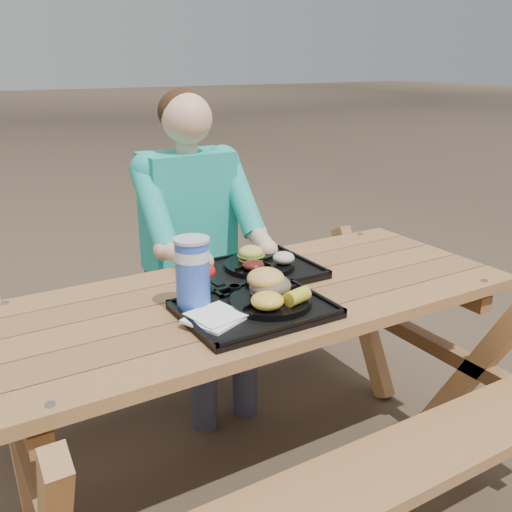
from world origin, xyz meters
TOP-DOWN VIEW (x-y plane):
  - ground at (0.00, 0.00)m, footprint 60.00×60.00m
  - picnic_table at (0.00, 0.00)m, footprint 1.80×1.49m
  - tray_near at (-0.09, -0.15)m, footprint 0.45×0.35m
  - tray_far at (0.08, 0.14)m, footprint 0.45×0.35m
  - plate_near at (-0.04, -0.15)m, footprint 0.26×0.26m
  - plate_far at (0.11, 0.15)m, footprint 0.26×0.26m
  - napkin_stack at (-0.24, -0.16)m, footprint 0.19×0.19m
  - soda_cup at (-0.25, -0.04)m, footprint 0.10×0.10m
  - condiment_bbq at (-0.09, -0.01)m, footprint 0.04×0.04m
  - condiment_mustard at (-0.03, -0.02)m, footprint 0.05×0.05m
  - sandwich at (-0.02, -0.12)m, footprint 0.13×0.13m
  - mac_cheese at (-0.08, -0.21)m, footprint 0.10×0.10m
  - corn_cob at (0.01, -0.22)m, footprint 0.10×0.10m
  - cutlery_far at (-0.11, 0.15)m, footprint 0.04×0.18m
  - burger at (0.09, 0.19)m, footprint 0.10×0.10m
  - baked_beans at (0.05, 0.10)m, footprint 0.08×0.08m
  - potato_salad at (0.18, 0.10)m, footprint 0.08×0.08m
  - diner at (0.06, 0.67)m, footprint 0.48×0.84m

SIDE VIEW (x-z plane):
  - ground at x=0.00m, z-range 0.00..0.00m
  - picnic_table at x=0.00m, z-range 0.00..0.75m
  - diner at x=0.06m, z-range 0.00..1.28m
  - tray_near at x=-0.09m, z-range 0.75..0.77m
  - tray_far at x=0.08m, z-range 0.75..0.77m
  - cutlery_far at x=-0.11m, z-range 0.77..0.78m
  - napkin_stack at x=-0.24m, z-range 0.77..0.79m
  - plate_near at x=-0.04m, z-range 0.77..0.79m
  - plate_far at x=0.11m, z-range 0.77..0.79m
  - condiment_bbq at x=-0.09m, z-range 0.77..0.80m
  - condiment_mustard at x=-0.03m, z-range 0.77..0.80m
  - baked_beans at x=0.05m, z-range 0.79..0.83m
  - potato_salad at x=0.18m, z-range 0.79..0.83m
  - corn_cob at x=0.01m, z-range 0.79..0.84m
  - mac_cheese at x=-0.08m, z-range 0.79..0.84m
  - burger at x=0.09m, z-range 0.79..0.88m
  - sandwich at x=-0.02m, z-range 0.79..0.92m
  - soda_cup at x=-0.25m, z-range 0.77..0.98m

